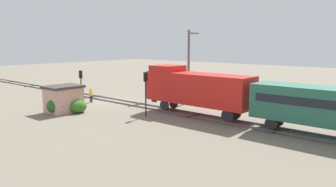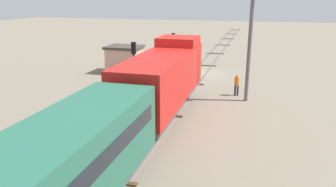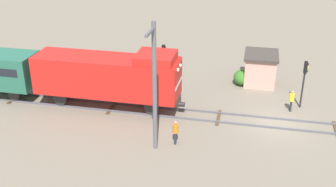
% 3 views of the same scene
% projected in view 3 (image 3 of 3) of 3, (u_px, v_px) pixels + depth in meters
% --- Properties ---
extents(ground_plane, '(150.47, 150.47, 0.00)m').
position_uv_depth(ground_plane, '(276.00, 124.00, 30.67)').
color(ground_plane, '#756B5B').
extents(railway_track, '(2.40, 100.31, 0.16)m').
position_uv_depth(railway_track, '(276.00, 123.00, 30.63)').
color(railway_track, '#595960').
rests_on(railway_track, ground).
extents(locomotive, '(2.90, 11.60, 4.60)m').
position_uv_depth(locomotive, '(109.00, 75.00, 31.93)').
color(locomotive, red).
rests_on(locomotive, railway_track).
extents(traffic_signal_near, '(0.32, 0.34, 3.81)m').
position_uv_depth(traffic_signal_near, '(304.00, 76.00, 32.02)').
color(traffic_signal_near, '#262628').
rests_on(traffic_signal_near, ground).
extents(traffic_signal_mid, '(0.32, 0.34, 4.29)m').
position_uv_depth(traffic_signal_mid, '(164.00, 60.00, 34.19)').
color(traffic_signal_mid, '#262628').
rests_on(traffic_signal_mid, ground).
extents(worker_near_track, '(0.38, 0.38, 1.70)m').
position_uv_depth(worker_near_track, '(292.00, 99.00, 32.16)').
color(worker_near_track, '#262B38').
rests_on(worker_near_track, ground).
extents(worker_by_signal, '(0.38, 0.38, 1.70)m').
position_uv_depth(worker_by_signal, '(175.00, 131.00, 27.80)').
color(worker_by_signal, '#262B38').
rests_on(worker_by_signal, ground).
extents(catenary_mast, '(1.94, 0.28, 8.54)m').
position_uv_depth(catenary_mast, '(154.00, 85.00, 25.78)').
color(catenary_mast, '#595960').
rests_on(catenary_mast, ground).
extents(relay_hut, '(3.50, 2.90, 2.74)m').
position_uv_depth(relay_hut, '(260.00, 68.00, 36.99)').
color(relay_hut, '#D19E8C').
rests_on(relay_hut, ground).
extents(bush_near, '(2.29, 1.87, 1.66)m').
position_uv_depth(bush_near, '(256.00, 70.00, 38.08)').
color(bush_near, '#296026').
rests_on(bush_near, ground).
extents(bush_far, '(1.81, 1.48, 1.31)m').
position_uv_depth(bush_far, '(242.00, 77.00, 36.96)').
color(bush_far, '#367126').
rests_on(bush_far, ground).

